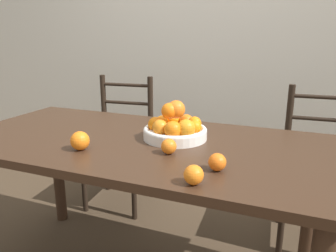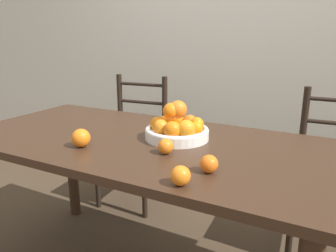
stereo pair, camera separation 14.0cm
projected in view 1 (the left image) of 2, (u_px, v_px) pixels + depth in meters
wall_back at (218, 26)px, 2.65m from camera, size 8.00×0.06×2.60m
dining_table at (138, 161)px, 1.52m from camera, size 1.71×0.83×0.77m
fruit_bowl at (175, 127)px, 1.48m from camera, size 0.29×0.29×0.18m
orange_loose_0 at (169, 146)px, 1.30m from camera, size 0.06×0.06×0.06m
orange_loose_1 at (217, 162)px, 1.14m from camera, size 0.06×0.06×0.06m
orange_loose_2 at (194, 175)px, 1.03m from camera, size 0.06×0.06×0.06m
orange_loose_3 at (80, 141)px, 1.34m from camera, size 0.08×0.08×0.08m
chair_left at (120, 143)px, 2.40m from camera, size 0.46×0.44×0.94m
chair_right at (319, 170)px, 1.92m from camera, size 0.44×0.43×0.94m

